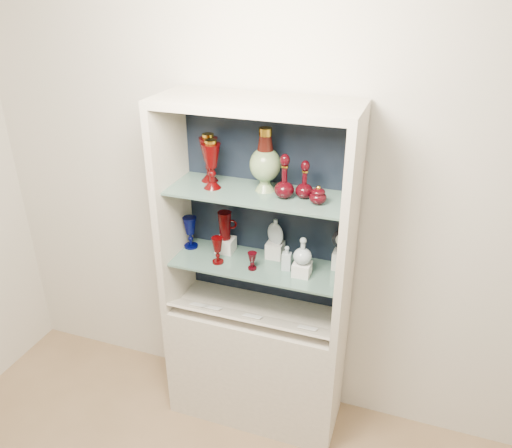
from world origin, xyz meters
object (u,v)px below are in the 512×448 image
(cobalt_goblet, at_px, (190,232))
(clear_square_bottle, at_px, (287,258))
(ruby_pitcher, at_px, (225,226))
(cameo_medallion, at_px, (342,241))
(pedestal_lamp_left, at_px, (212,164))
(lidded_bowl, at_px, (318,195))
(ruby_goblet_tall, at_px, (218,250))
(flat_flask, at_px, (275,231))
(clear_round_decanter, at_px, (303,251))
(ruby_goblet_small, at_px, (252,261))
(ruby_decanter_b, at_px, (305,178))
(pedestal_lamp_right, at_px, (209,158))
(enamel_urn, at_px, (265,160))
(ruby_decanter_a, at_px, (285,174))

(cobalt_goblet, xyz_separation_m, clear_square_bottle, (0.59, -0.05, -0.02))
(ruby_pitcher, bearing_deg, cameo_medallion, -16.21)
(pedestal_lamp_left, relative_size, lidded_bowl, 2.67)
(pedestal_lamp_left, relative_size, clear_square_bottle, 1.83)
(pedestal_lamp_left, distance_m, ruby_goblet_tall, 0.47)
(pedestal_lamp_left, distance_m, flat_flask, 0.51)
(clear_round_decanter, bearing_deg, ruby_goblet_small, -173.39)
(ruby_decanter_b, bearing_deg, pedestal_lamp_right, 173.46)
(clear_square_bottle, relative_size, cameo_medallion, 1.09)
(enamel_urn, distance_m, ruby_goblet_tall, 0.57)
(ruby_goblet_small, bearing_deg, ruby_pitcher, 147.26)
(ruby_decanter_b, distance_m, clear_square_bottle, 0.46)
(lidded_bowl, bearing_deg, clear_square_bottle, 166.82)
(enamel_urn, distance_m, lidded_bowl, 0.32)
(pedestal_lamp_right, bearing_deg, lidded_bowl, -10.01)
(ruby_decanter_b, distance_m, cobalt_goblet, 0.79)
(lidded_bowl, height_order, ruby_goblet_tall, lidded_bowl)
(ruby_goblet_small, relative_size, clear_round_decanter, 0.69)
(ruby_goblet_tall, xyz_separation_m, ruby_pitcher, (-0.01, 0.13, 0.09))
(ruby_decanter_b, height_order, clear_square_bottle, ruby_decanter_b)
(ruby_decanter_a, height_order, ruby_goblet_small, ruby_decanter_a)
(pedestal_lamp_left, xyz_separation_m, cobalt_goblet, (-0.18, 0.07, -0.45))
(clear_square_bottle, bearing_deg, clear_round_decanter, -17.77)
(enamel_urn, xyz_separation_m, ruby_pitcher, (-0.24, 0.03, -0.42))
(ruby_goblet_tall, relative_size, ruby_pitcher, 0.94)
(cobalt_goblet, bearing_deg, ruby_decanter_b, -3.70)
(pedestal_lamp_right, bearing_deg, ruby_goblet_small, -24.68)
(ruby_goblet_tall, bearing_deg, flat_flask, 30.41)
(pedestal_lamp_left, height_order, ruby_pitcher, pedestal_lamp_left)
(lidded_bowl, distance_m, cameo_medallion, 0.35)
(lidded_bowl, distance_m, flat_flask, 0.42)
(ruby_goblet_small, height_order, cameo_medallion, cameo_medallion)
(ruby_decanter_a, xyz_separation_m, ruby_goblet_tall, (-0.35, -0.04, -0.47))
(pedestal_lamp_right, relative_size, clear_round_decanter, 1.80)
(lidded_bowl, bearing_deg, enamel_urn, 165.18)
(ruby_decanter_a, height_order, clear_square_bottle, ruby_decanter_a)
(ruby_goblet_small, xyz_separation_m, ruby_pitcher, (-0.21, 0.13, 0.11))
(flat_flask, bearing_deg, cobalt_goblet, -152.83)
(lidded_bowl, relative_size, ruby_goblet_small, 0.96)
(pedestal_lamp_left, relative_size, clear_round_decanter, 1.79)
(ruby_decanter_a, distance_m, clear_square_bottle, 0.48)
(ruby_pitcher, distance_m, clear_round_decanter, 0.48)
(enamel_urn, xyz_separation_m, clear_square_bottle, (0.14, -0.04, -0.51))
(ruby_decanter_a, relative_size, ruby_goblet_small, 2.56)
(ruby_goblet_tall, xyz_separation_m, ruby_goblet_small, (0.20, -0.00, -0.03))
(clear_round_decanter, distance_m, cameo_medallion, 0.22)
(cobalt_goblet, distance_m, cameo_medallion, 0.86)
(cobalt_goblet, relative_size, ruby_goblet_small, 1.90)
(flat_flask, relative_size, clear_round_decanter, 1.02)
(ruby_decanter_b, xyz_separation_m, clear_round_decanter, (0.02, -0.04, -0.38))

